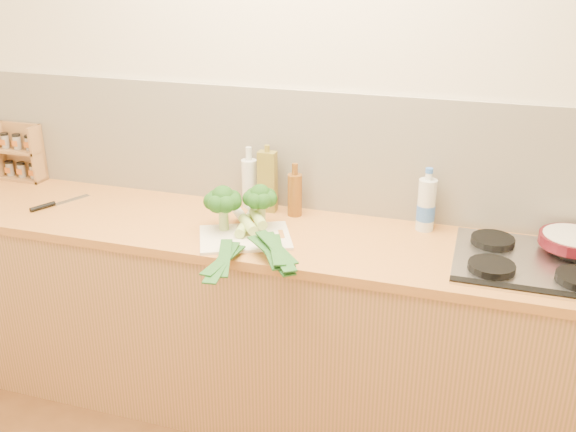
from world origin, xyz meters
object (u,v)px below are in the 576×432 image
(gas_hob, at_px, (533,261))
(skillet, at_px, (574,240))
(chopping_board, at_px, (245,237))
(spice_rack, at_px, (21,155))
(chefs_knife, at_px, (50,205))

(gas_hob, relative_size, skillet, 1.61)
(gas_hob, xyz_separation_m, chopping_board, (-1.12, -0.10, -0.01))
(spice_rack, bearing_deg, skillet, -2.34)
(chefs_knife, height_order, skillet, skillet)
(skillet, bearing_deg, chopping_board, 169.92)
(chefs_knife, distance_m, skillet, 2.26)
(chopping_board, relative_size, skillet, 1.01)
(skillet, bearing_deg, gas_hob, -157.11)
(gas_hob, distance_m, spice_rack, 2.48)
(chefs_knife, bearing_deg, spice_rack, 166.32)
(chopping_board, height_order, spice_rack, spice_rack)
(gas_hob, relative_size, chefs_knife, 2.07)
(chopping_board, height_order, chefs_knife, chefs_knife)
(gas_hob, xyz_separation_m, skillet, (0.15, 0.14, 0.05))
(gas_hob, height_order, skillet, skillet)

